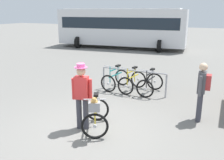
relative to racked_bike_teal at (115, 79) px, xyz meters
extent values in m
plane|color=slate|center=(0.73, -3.46, -0.37)|extent=(80.00, 80.00, 0.00)
cylinder|color=#99999E|center=(-0.43, -0.16, 0.06)|extent=(0.06, 0.06, 0.85)
cylinder|color=#99999E|center=(2.02, -0.25, 0.06)|extent=(0.06, 0.06, 0.85)
cylinder|color=#99999E|center=(0.80, -0.21, 0.48)|extent=(2.45, 0.14, 0.05)
torus|color=black|center=(0.08, 0.51, -0.04)|extent=(0.66, 0.17, 0.66)
cylinder|color=#B7B7BC|center=(0.08, 0.51, -0.04)|extent=(0.09, 0.07, 0.08)
torus|color=black|center=(-0.08, -0.50, -0.04)|extent=(0.66, 0.17, 0.66)
cylinder|color=#B7B7BC|center=(-0.08, -0.50, -0.04)|extent=(0.09, 0.07, 0.08)
cube|color=teal|center=(0.00, 0.00, 0.19)|extent=(0.17, 0.91, 0.04)
cube|color=teal|center=(-0.01, -0.05, 0.41)|extent=(0.13, 0.61, 0.04)
cylinder|color=teal|center=(0.03, 0.18, 0.24)|extent=(0.03, 0.03, 0.55)
cube|color=black|center=(0.03, 0.18, 0.51)|extent=(0.15, 0.26, 0.06)
cylinder|color=teal|center=(-0.06, -0.38, 0.28)|extent=(0.03, 0.03, 0.63)
cylinder|color=#B7B7BC|center=(-0.06, -0.38, 0.59)|extent=(0.52, 0.11, 0.03)
torus|color=black|center=(0.78, 0.48, -0.04)|extent=(0.67, 0.19, 0.66)
cylinder|color=#B7B7BC|center=(0.78, 0.48, -0.04)|extent=(0.09, 0.08, 0.08)
torus|color=black|center=(0.62, -0.53, -0.04)|extent=(0.67, 0.19, 0.66)
cylinder|color=#B7B7BC|center=(0.62, -0.53, -0.04)|extent=(0.09, 0.08, 0.08)
cube|color=yellow|center=(0.70, -0.02, 0.19)|extent=(0.18, 0.91, 0.04)
cube|color=yellow|center=(0.69, -0.07, 0.41)|extent=(0.13, 0.61, 0.04)
cylinder|color=yellow|center=(0.73, 0.16, 0.24)|extent=(0.03, 0.03, 0.55)
cube|color=black|center=(0.73, 0.16, 0.51)|extent=(0.16, 0.26, 0.06)
cylinder|color=yellow|center=(0.64, -0.41, 0.28)|extent=(0.03, 0.03, 0.63)
cylinder|color=#B7B7BC|center=(0.64, -0.41, 0.59)|extent=(0.52, 0.11, 0.03)
torus|color=black|center=(1.44, 0.46, -0.04)|extent=(0.66, 0.13, 0.66)
cylinder|color=#B7B7BC|center=(1.44, 0.46, -0.04)|extent=(0.09, 0.07, 0.08)
torus|color=black|center=(1.35, -0.56, -0.04)|extent=(0.66, 0.13, 0.66)
cylinder|color=#B7B7BC|center=(1.35, -0.56, -0.04)|extent=(0.09, 0.07, 0.08)
cube|color=black|center=(1.40, -0.05, 0.19)|extent=(0.12, 0.92, 0.04)
cube|color=black|center=(1.39, -0.10, 0.41)|extent=(0.09, 0.61, 0.04)
cylinder|color=black|center=(1.42, 0.13, 0.24)|extent=(0.03, 0.03, 0.55)
cube|color=black|center=(1.42, 0.13, 0.51)|extent=(0.14, 0.25, 0.06)
cylinder|color=black|center=(1.37, -0.43, 0.28)|extent=(0.03, 0.03, 0.63)
cylinder|color=#B7B7BC|center=(1.37, -0.43, 0.59)|extent=(0.52, 0.07, 0.03)
torus|color=black|center=(0.69, -2.89, -0.04)|extent=(0.63, 0.33, 0.66)
cylinder|color=#B7B7BC|center=(0.69, -2.89, -0.04)|extent=(0.10, 0.09, 0.08)
torus|color=black|center=(1.11, -3.82, -0.04)|extent=(0.63, 0.33, 0.66)
cylinder|color=#B7B7BC|center=(1.11, -3.82, -0.04)|extent=(0.10, 0.09, 0.08)
cube|color=yellow|center=(0.90, -3.35, 0.19)|extent=(0.41, 0.85, 0.04)
cube|color=yellow|center=(0.92, -3.40, 0.41)|extent=(0.28, 0.57, 0.04)
cylinder|color=yellow|center=(0.82, -3.18, 0.24)|extent=(0.03, 0.03, 0.55)
cube|color=black|center=(0.82, -3.18, 0.51)|extent=(0.21, 0.27, 0.06)
cylinder|color=yellow|center=(1.06, -3.71, 0.28)|extent=(0.03, 0.03, 0.63)
cylinder|color=#B7B7BC|center=(1.06, -3.71, 0.59)|extent=(0.49, 0.24, 0.03)
cube|color=gray|center=(1.11, -3.84, 0.47)|extent=(0.32, 0.29, 0.22)
ellipsoid|color=tan|center=(1.11, -3.84, 0.57)|extent=(0.23, 0.22, 0.16)
sphere|color=tan|center=(1.15, -3.91, 0.67)|extent=(0.11, 0.11, 0.11)
cylinder|color=#383842|center=(0.47, -3.47, 0.04)|extent=(0.14, 0.14, 0.82)
cylinder|color=#383842|center=(0.64, -3.43, 0.04)|extent=(0.14, 0.14, 0.82)
cube|color=red|center=(0.56, -3.45, 0.74)|extent=(0.38, 0.27, 0.58)
cylinder|color=red|center=(0.34, -3.48, 0.69)|extent=(0.09, 0.09, 0.55)
cylinder|color=red|center=(0.77, -3.38, 0.69)|extent=(0.09, 0.09, 0.55)
sphere|color=tan|center=(0.56, -3.45, 1.16)|extent=(0.22, 0.22, 0.22)
cylinder|color=#E05999|center=(0.56, -3.45, 1.26)|extent=(0.32, 0.32, 0.02)
cylinder|color=#E05999|center=(0.56, -3.45, 1.31)|extent=(0.20, 0.20, 0.09)
cylinder|color=#383842|center=(3.26, -1.81, 0.04)|extent=(0.14, 0.14, 0.82)
cylinder|color=#383842|center=(3.26, -1.63, 0.04)|extent=(0.14, 0.14, 0.82)
cube|color=#4C4C51|center=(3.26, -1.72, 0.74)|extent=(0.21, 0.34, 0.58)
cylinder|color=#4C4C51|center=(3.24, -1.94, 0.69)|extent=(0.09, 0.09, 0.55)
cylinder|color=#4C4C51|center=(3.24, -1.50, 0.69)|extent=(0.09, 0.09, 0.55)
sphere|color=beige|center=(3.26, -1.72, 1.16)|extent=(0.22, 0.22, 0.22)
cube|color=#B23333|center=(3.42, -1.72, 0.76)|extent=(0.14, 0.26, 0.40)
cube|color=silver|center=(-3.81, 10.09, 1.28)|extent=(10.17, 3.31, 2.70)
cube|color=#19232D|center=(-3.81, 10.09, 1.63)|extent=(9.37, 3.26, 0.84)
cube|color=silver|center=(-3.81, 10.09, 2.67)|extent=(9.15, 2.98, 0.08)
cylinder|color=black|center=(-6.94, 8.57, 0.08)|extent=(0.32, 0.92, 0.90)
cylinder|color=black|center=(-7.15, 11.07, 0.08)|extent=(0.32, 0.92, 0.90)
cylinder|color=black|center=(-0.47, 9.10, 0.08)|extent=(0.32, 0.92, 0.90)
cylinder|color=black|center=(-0.67, 11.60, 0.08)|extent=(0.32, 0.92, 0.90)
camera|label=1|loc=(3.65, -8.53, 2.62)|focal=39.77mm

